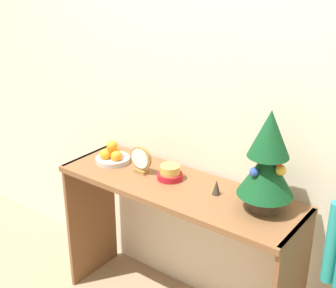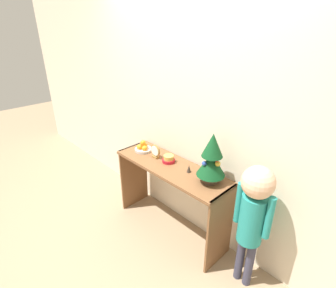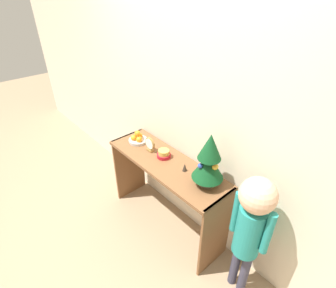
% 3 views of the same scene
% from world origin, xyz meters
% --- Properties ---
extents(back_wall, '(7.00, 0.05, 2.50)m').
position_xyz_m(back_wall, '(0.00, 0.46, 1.25)').
color(back_wall, beige).
rests_on(back_wall, ground_plane).
extents(console_table, '(1.27, 0.41, 0.79)m').
position_xyz_m(console_table, '(0.00, 0.21, 0.61)').
color(console_table, brown).
rests_on(console_table, ground_plane).
extents(mini_tree, '(0.25, 0.25, 0.46)m').
position_xyz_m(mini_tree, '(0.44, 0.25, 1.02)').
color(mini_tree, '#4C3828').
rests_on(mini_tree, console_table).
extents(fruit_bowl, '(0.19, 0.19, 0.13)m').
position_xyz_m(fruit_bowl, '(-0.45, 0.22, 0.82)').
color(fruit_bowl, '#B7B2A8').
rests_on(fruit_bowl, console_table).
extents(singing_bowl, '(0.13, 0.13, 0.07)m').
position_xyz_m(singing_bowl, '(-0.07, 0.24, 0.82)').
color(singing_bowl, '#AD1923').
rests_on(singing_bowl, console_table).
extents(desk_clock, '(0.13, 0.04, 0.15)m').
position_xyz_m(desk_clock, '(-0.23, 0.21, 0.86)').
color(desk_clock, olive).
rests_on(desk_clock, console_table).
extents(figurine, '(0.04, 0.04, 0.07)m').
position_xyz_m(figurine, '(0.20, 0.24, 0.83)').
color(figurine, '#382D23').
rests_on(figurine, console_table).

